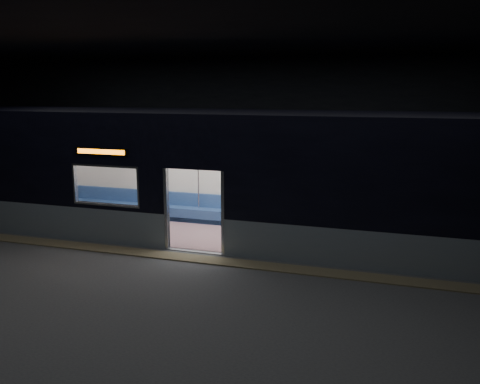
% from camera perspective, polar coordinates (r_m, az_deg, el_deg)
% --- Properties ---
extents(station_floor, '(24.00, 14.00, 0.01)m').
position_cam_1_polar(station_floor, '(11.66, -7.06, -8.27)').
color(station_floor, '#47494C').
rests_on(station_floor, ground).
extents(station_envelope, '(24.00, 14.00, 5.00)m').
position_cam_1_polar(station_envelope, '(10.97, -7.54, 10.05)').
color(station_envelope, black).
rests_on(station_envelope, station_floor).
extents(tactile_strip, '(22.80, 0.50, 0.03)m').
position_cam_1_polar(tactile_strip, '(12.13, -5.97, -7.36)').
color(tactile_strip, '#8C7F59').
rests_on(tactile_strip, station_floor).
extents(metro_car, '(18.00, 3.04, 3.35)m').
position_cam_1_polar(metro_car, '(13.48, -2.75, 2.65)').
color(metro_car, gray).
rests_on(metro_car, station_floor).
extents(passenger, '(0.38, 0.63, 1.27)m').
position_cam_1_polar(passenger, '(14.14, 5.81, -1.49)').
color(passenger, black).
rests_on(passenger, metro_car).
extents(handbag, '(0.25, 0.23, 0.11)m').
position_cam_1_polar(handbag, '(13.97, 5.66, -2.09)').
color(handbag, black).
rests_on(handbag, passenger).
extents(transit_map, '(1.03, 0.03, 0.67)m').
position_cam_1_polar(transit_map, '(14.10, 10.82, 1.37)').
color(transit_map, white).
rests_on(transit_map, metro_car).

